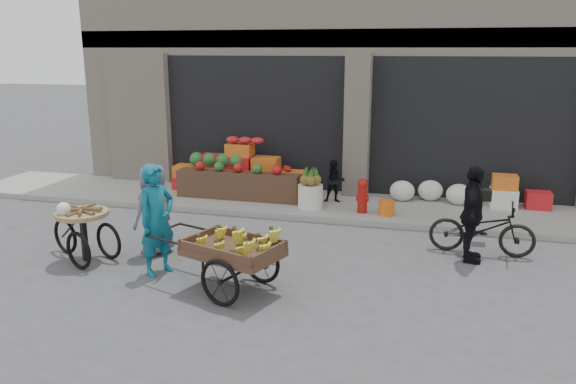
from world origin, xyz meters
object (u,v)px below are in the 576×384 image
(pineapple_bin, at_px, (310,197))
(fire_hydrant, at_px, (363,194))
(banana_cart, at_px, (230,246))
(vendor_grey, at_px, (155,209))
(seated_person, at_px, (334,181))
(bicycle, at_px, (482,228))
(orange_bucket, at_px, (387,208))
(tricycle_cart, at_px, (83,227))
(cyclist, at_px, (472,214))
(vendor_woman, at_px, (157,220))

(pineapple_bin, bearing_deg, fire_hydrant, -2.60)
(banana_cart, bearing_deg, pineapple_bin, 105.24)
(pineapple_bin, distance_m, vendor_grey, 3.61)
(seated_person, relative_size, vendor_grey, 0.60)
(banana_cart, relative_size, bicycle, 1.40)
(fire_hydrant, relative_size, orange_bucket, 2.22)
(orange_bucket, bearing_deg, banana_cart, -114.81)
(tricycle_cart, bearing_deg, orange_bucket, 58.86)
(tricycle_cart, bearing_deg, banana_cart, 11.14)
(cyclist, bearing_deg, bicycle, -23.84)
(pineapple_bin, xyz_separation_m, cyclist, (3.11, -1.99, 0.43))
(pineapple_bin, relative_size, vendor_woman, 0.30)
(vendor_grey, distance_m, cyclist, 5.21)
(pineapple_bin, height_order, orange_bucket, pineapple_bin)
(vendor_woman, height_order, vendor_grey, vendor_woman)
(pineapple_bin, relative_size, banana_cart, 0.22)
(orange_bucket, relative_size, seated_person, 0.34)
(seated_person, xyz_separation_m, vendor_grey, (-2.40, -3.58, 0.19))
(vendor_woman, distance_m, tricycle_cart, 1.47)
(orange_bucket, xyz_separation_m, cyclist, (1.51, -1.89, 0.53))
(banana_cart, distance_m, vendor_grey, 2.08)
(vendor_grey, height_order, cyclist, cyclist)
(pineapple_bin, bearing_deg, seated_person, 56.31)
(orange_bucket, xyz_separation_m, vendor_grey, (-3.60, -2.88, 0.50))
(fire_hydrant, distance_m, tricycle_cart, 5.39)
(fire_hydrant, relative_size, seated_person, 0.76)
(bicycle, height_order, cyclist, cyclist)
(orange_bucket, bearing_deg, fire_hydrant, 174.29)
(vendor_grey, bearing_deg, tricycle_cart, -34.23)
(pineapple_bin, bearing_deg, bicycle, -25.59)
(tricycle_cart, relative_size, vendor_grey, 0.93)
(pineapple_bin, relative_size, cyclist, 0.33)
(seated_person, height_order, cyclist, cyclist)
(seated_person, height_order, banana_cart, seated_person)
(orange_bucket, height_order, seated_person, seated_person)
(pineapple_bin, xyz_separation_m, vendor_woman, (-1.55, -3.75, 0.49))
(vendor_grey, xyz_separation_m, cyclist, (5.12, 0.99, 0.02))
(vendor_woman, xyz_separation_m, cyclist, (4.66, 1.76, -0.06))
(bicycle, xyz_separation_m, cyclist, (-0.20, -0.40, 0.35))
(seated_person, distance_m, vendor_grey, 4.31)
(fire_hydrant, height_order, banana_cart, banana_cart)
(tricycle_cart, distance_m, bicycle, 6.60)
(pineapple_bin, xyz_separation_m, tricycle_cart, (-2.97, -3.58, 0.20))
(orange_bucket, distance_m, vendor_woman, 4.85)
(vendor_woman, bearing_deg, cyclist, -44.08)
(fire_hydrant, bearing_deg, cyclist, -43.88)
(seated_person, xyz_separation_m, cyclist, (2.71, -2.59, 0.21))
(fire_hydrant, bearing_deg, vendor_woman, -125.56)
(orange_bucket, bearing_deg, tricycle_cart, -142.70)
(pineapple_bin, bearing_deg, vendor_woman, -112.40)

